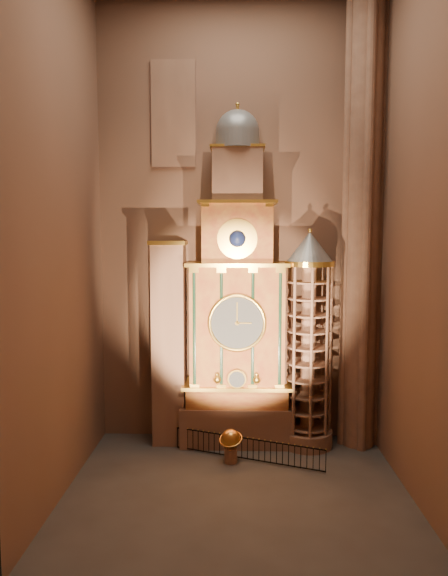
{
  "coord_description": "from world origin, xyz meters",
  "views": [
    {
      "loc": [
        -0.01,
        -20.21,
        10.27
      ],
      "look_at": [
        -0.6,
        3.0,
        8.07
      ],
      "focal_mm": 32.0,
      "sensor_mm": 36.0,
      "label": 1
    }
  ],
  "objects_px": {
    "portrait_tower": "(169,342)",
    "iron_railing": "(247,449)",
    "astronomical_clock": "(237,312)",
    "celestial_globe": "(231,443)",
    "stair_turret": "(308,342)"
  },
  "relations": [
    {
      "from": "celestial_globe",
      "to": "portrait_tower",
      "type": "bearing_deg",
      "value": 142.87
    },
    {
      "from": "portrait_tower",
      "to": "iron_railing",
      "type": "xyz_separation_m",
      "value": [
        3.9,
        -2.14,
        -4.59
      ]
    },
    {
      "from": "portrait_tower",
      "to": "stair_turret",
      "type": "xyz_separation_m",
      "value": [
        6.9,
        -0.28,
        0.12
      ]
    },
    {
      "from": "astronomical_clock",
      "to": "celestial_globe",
      "type": "distance_m",
      "value": 6.21
    },
    {
      "from": "astronomical_clock",
      "to": "stair_turret",
      "type": "height_order",
      "value": "astronomical_clock"
    },
    {
      "from": "stair_turret",
      "to": "portrait_tower",
      "type": "bearing_deg",
      "value": 177.67
    },
    {
      "from": "astronomical_clock",
      "to": "stair_turret",
      "type": "distance_m",
      "value": 3.78
    },
    {
      "from": "stair_turret",
      "to": "celestial_globe",
      "type": "distance_m",
      "value": 6.12
    },
    {
      "from": "astronomical_clock",
      "to": "portrait_tower",
      "type": "distance_m",
      "value": 3.73
    },
    {
      "from": "stair_turret",
      "to": "celestial_globe",
      "type": "relative_size",
      "value": 6.92
    },
    {
      "from": "astronomical_clock",
      "to": "portrait_tower",
      "type": "xyz_separation_m",
      "value": [
        -3.4,
        0.02,
        -1.53
      ]
    },
    {
      "from": "portrait_tower",
      "to": "iron_railing",
      "type": "height_order",
      "value": "portrait_tower"
    },
    {
      "from": "iron_railing",
      "to": "stair_turret",
      "type": "bearing_deg",
      "value": 31.79
    },
    {
      "from": "celestial_globe",
      "to": "iron_railing",
      "type": "distance_m",
      "value": 0.89
    },
    {
      "from": "stair_turret",
      "to": "celestial_globe",
      "type": "bearing_deg",
      "value": -151.19
    }
  ]
}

